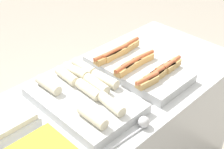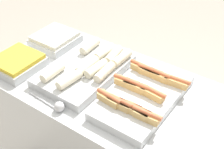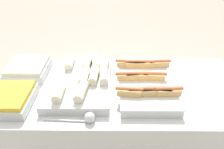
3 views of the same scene
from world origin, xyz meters
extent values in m
cube|color=silver|center=(0.00, 0.00, 0.43)|extent=(1.50, 0.71, 0.87)
cube|color=silver|center=(0.16, 0.00, 0.89)|extent=(0.30, 0.56, 0.05)
cube|color=tan|center=(0.06, 0.15, 0.93)|extent=(0.12, 0.05, 0.04)
cylinder|color=#D66B42|center=(0.06, 0.15, 0.95)|extent=(0.14, 0.03, 0.02)
cube|color=tan|center=(0.21, 0.00, 0.93)|extent=(0.13, 0.05, 0.04)
cylinder|color=#D66B42|center=(0.21, 0.00, 0.95)|extent=(0.14, 0.03, 0.02)
cube|color=tan|center=(0.06, 0.00, 0.93)|extent=(0.13, 0.05, 0.04)
cylinder|color=#D66B42|center=(0.06, 0.00, 0.95)|extent=(0.14, 0.03, 0.02)
cube|color=tan|center=(0.16, 0.15, 0.93)|extent=(0.12, 0.05, 0.04)
cylinder|color=#D66B42|center=(0.16, 0.15, 0.95)|extent=(0.14, 0.03, 0.02)
cube|color=tan|center=(0.06, -0.15, 0.93)|extent=(0.13, 0.06, 0.04)
cylinder|color=#D66B42|center=(0.06, -0.15, 0.95)|extent=(0.14, 0.04, 0.02)
cube|color=tan|center=(0.26, -0.15, 0.93)|extent=(0.12, 0.05, 0.04)
cylinder|color=#D66B42|center=(0.26, -0.15, 0.95)|extent=(0.14, 0.03, 0.02)
cube|color=tan|center=(0.21, -0.14, 0.93)|extent=(0.13, 0.05, 0.04)
cylinder|color=#D66B42|center=(0.21, -0.14, 0.95)|extent=(0.14, 0.03, 0.02)
cube|color=tan|center=(0.11, -0.15, 0.93)|extent=(0.12, 0.05, 0.04)
cylinder|color=#D66B42|center=(0.11, -0.15, 0.95)|extent=(0.14, 0.03, 0.02)
cube|color=tan|center=(0.11, 0.00, 0.93)|extent=(0.12, 0.05, 0.04)
cylinder|color=#D66B42|center=(0.11, 0.00, 0.95)|extent=(0.14, 0.02, 0.02)
cube|color=tan|center=(0.16, -0.15, 0.93)|extent=(0.12, 0.05, 0.04)
cylinder|color=#D66B42|center=(0.16, -0.15, 0.95)|extent=(0.14, 0.03, 0.02)
cube|color=tan|center=(0.11, 0.15, 0.93)|extent=(0.12, 0.05, 0.04)
cylinder|color=#D66B42|center=(0.11, 0.15, 0.95)|extent=(0.14, 0.03, 0.02)
cube|color=tan|center=(0.26, 0.15, 0.93)|extent=(0.13, 0.05, 0.04)
cylinder|color=#D66B42|center=(0.26, 0.15, 0.95)|extent=(0.14, 0.03, 0.02)
cube|color=silver|center=(-0.22, 0.00, 0.89)|extent=(0.35, 0.53, 0.05)
cylinder|color=beige|center=(-0.14, 0.00, 0.94)|extent=(0.06, 0.15, 0.05)
cylinder|color=beige|center=(-0.14, 0.16, 0.94)|extent=(0.07, 0.15, 0.05)
cylinder|color=beige|center=(-0.20, 0.16, 0.94)|extent=(0.06, 0.15, 0.05)
cylinder|color=beige|center=(-0.08, 0.16, 0.94)|extent=(0.05, 0.15, 0.05)
cylinder|color=beige|center=(-0.31, 0.16, 0.94)|extent=(0.05, 0.15, 0.05)
cylinder|color=beige|center=(-0.19, -0.16, 0.94)|extent=(0.07, 0.15, 0.05)
cylinder|color=beige|center=(-0.19, -0.01, 0.94)|extent=(0.05, 0.15, 0.05)
cylinder|color=beige|center=(-0.08, 0.00, 0.94)|extent=(0.06, 0.15, 0.05)
cylinder|color=beige|center=(-0.31, -0.16, 0.94)|extent=(0.05, 0.15, 0.05)
cube|color=silver|center=(-0.57, -0.17, 0.89)|extent=(0.25, 0.26, 0.05)
cube|color=gold|center=(-0.57, -0.17, 0.93)|extent=(0.23, 0.24, 0.02)
cube|color=silver|center=(-0.57, 0.14, 0.89)|extent=(0.25, 0.26, 0.05)
cube|color=silver|center=(-0.57, 0.14, 0.93)|extent=(0.23, 0.24, 0.02)
cylinder|color=silver|center=(-0.25, -0.30, 0.87)|extent=(0.22, 0.02, 0.01)
sphere|color=silver|center=(-0.14, -0.30, 0.89)|extent=(0.05, 0.05, 0.05)
camera|label=1|loc=(-0.94, -0.90, 1.82)|focal=50.00mm
camera|label=2|loc=(0.70, -1.05, 1.93)|focal=50.00mm
camera|label=3|loc=(-0.03, -1.06, 1.60)|focal=35.00mm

